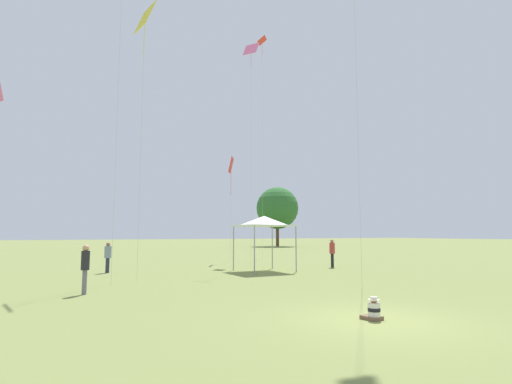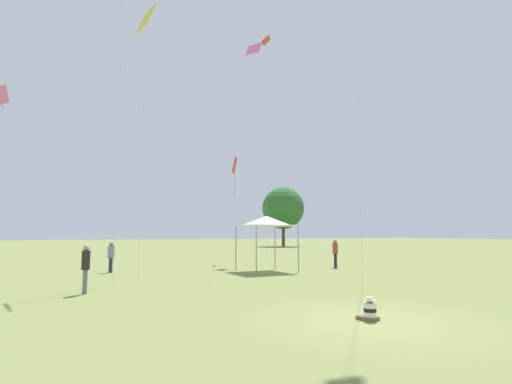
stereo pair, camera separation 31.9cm
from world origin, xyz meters
name	(u,v)px [view 2 (the right image)]	position (x,y,z in m)	size (l,w,h in m)	color
ground_plane	(371,321)	(0.00, 0.00, 0.00)	(300.00, 300.00, 0.00)	olive
seated_toddler	(369,311)	(-0.02, 0.04, 0.24)	(0.46, 0.53, 0.60)	brown
person_standing_0	(86,264)	(-6.42, 7.98, 1.10)	(0.30, 0.30, 1.79)	slate
person_standing_1	(111,255)	(-4.79, 16.10, 1.01)	(0.46, 0.46, 1.71)	#282D42
person_standing_2	(335,251)	(8.78, 13.42, 1.10)	(0.49, 0.49, 1.83)	black
canopy_tent	(266,221)	(3.57, 13.06, 2.92)	(3.10, 3.10, 3.25)	white
kite_0	(235,167)	(4.81, 21.17, 7.53)	(0.89, 1.24, 8.29)	red
kite_2	(266,54)	(8.59, 23.06, 18.52)	(1.11, 1.13, 20.11)	red
kite_4	(3,98)	(-11.56, 23.38, 11.46)	(0.95, 1.20, 12.33)	pink
kite_5	(254,57)	(3.98, 15.73, 14.30)	(1.03, 1.15, 15.33)	pink
kite_8	(146,23)	(-3.97, 11.41, 12.71)	(0.86, 1.56, 13.64)	yellow
distant_tree_1	(283,208)	(26.90, 53.00, 6.67)	(7.34, 7.34, 10.36)	brown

